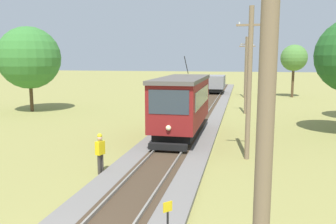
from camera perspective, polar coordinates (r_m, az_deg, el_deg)
name	(u,v)px	position (r m, az deg, el deg)	size (l,w,h in m)	color
red_tram	(182,104)	(21.74, 2.27, 1.37)	(2.60, 8.54, 4.79)	maroon
freight_car	(216,83)	(49.40, 7.74, 4.64)	(2.40, 5.20, 2.31)	slate
utility_pole_foreground	(265,145)	(5.04, 15.37, -5.14)	(1.40, 0.29, 7.36)	#7A664C
utility_pole_near_tram	(249,83)	(17.48, 13.02, 4.66)	(1.40, 0.28, 7.41)	#7A664C
utility_pole_mid	(246,75)	(32.26, 12.57, 5.91)	(1.40, 0.28, 6.84)	#7A664C
utility_pole_far	(246,67)	(45.54, 12.44, 7.16)	(1.40, 0.59, 7.64)	#7A664C
trackside_signal_marker	(168,220)	(9.86, -0.05, -17.08)	(0.21, 0.21, 1.18)	black
gravel_pile	(182,89)	(52.40, 2.26, 3.79)	(2.24, 2.24, 1.03)	gray
track_worker	(100,152)	(15.51, -10.93, -6.31)	(0.35, 0.44, 1.78)	#38332D
tree_left_near	(29,58)	(35.38, -21.58, 8.16)	(5.73, 5.73, 7.88)	#4C3823
tree_left_far	(294,58)	(47.93, 19.73, 8.22)	(3.33, 3.33, 6.71)	#4C3823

